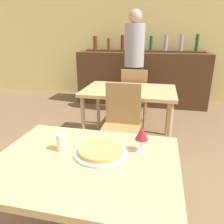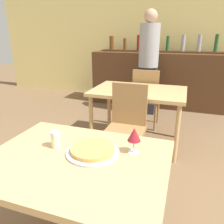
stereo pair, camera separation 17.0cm
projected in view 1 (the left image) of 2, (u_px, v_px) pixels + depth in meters
wall_back at (146, 34)px, 4.67m from camera, size 8.00×0.05×2.80m
dining_table_near at (85, 172)px, 1.26m from camera, size 1.05×0.81×0.72m
dining_table_far at (129, 95)px, 2.79m from camera, size 1.15×0.79×0.74m
bar_counter at (141, 79)px, 4.50m from camera, size 2.60×0.56×1.06m
bar_back_shelf at (143, 48)px, 4.43m from camera, size 2.39×0.24×0.34m
chair_far_side_front at (121, 121)px, 2.32m from camera, size 0.40×0.40×0.91m
chair_far_side_back at (134, 94)px, 3.35m from camera, size 0.40×0.40×0.91m
pizza_tray at (101, 151)px, 1.30m from camera, size 0.32×0.32×0.04m
cheese_shaker at (61, 142)px, 1.33m from camera, size 0.06×0.06×0.11m
person_standing at (134, 59)px, 3.84m from camera, size 0.34×0.34×1.79m
wine_glass at (142, 134)px, 1.29m from camera, size 0.08×0.08×0.16m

